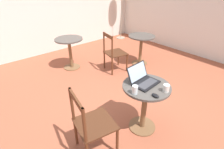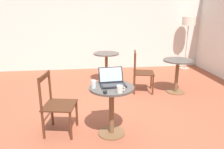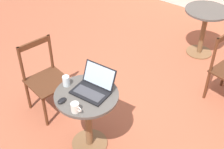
# 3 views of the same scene
# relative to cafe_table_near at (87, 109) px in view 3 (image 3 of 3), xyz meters

# --- Properties ---
(ground_plane) EXTENTS (16.00, 16.00, 0.00)m
(ground_plane) POSITION_rel_cafe_table_near_xyz_m (0.09, 0.59, -0.54)
(ground_plane) COLOR #9E5138
(cafe_table_near) EXTENTS (0.64, 0.64, 0.75)m
(cafe_table_near) POSITION_rel_cafe_table_near_xyz_m (0.00, 0.00, 0.00)
(cafe_table_near) COLOR brown
(cafe_table_near) RESTS_ON ground_plane
(cafe_table_far) EXTENTS (0.64, 0.64, 0.75)m
(cafe_table_far) POSITION_rel_cafe_table_near_xyz_m (0.18, 2.46, 0.00)
(cafe_table_far) COLOR brown
(cafe_table_far) RESTS_ON ground_plane
(chair_near_left) EXTENTS (0.52, 0.52, 0.91)m
(chair_near_left) POSITION_rel_cafe_table_near_xyz_m (-0.80, 0.15, -0.09)
(chair_near_left) COLOR #562D19
(chair_near_left) RESTS_ON ground_plane
(laptop) EXTENTS (0.38, 0.35, 0.23)m
(laptop) POSITION_rel_cafe_table_near_xyz_m (0.02, 0.08, 0.25)
(laptop) COLOR black
(laptop) RESTS_ON cafe_table_near
(mouse) EXTENTS (0.06, 0.10, 0.03)m
(mouse) POSITION_rel_cafe_table_near_xyz_m (-0.11, -0.22, 0.22)
(mouse) COLOR black
(mouse) RESTS_ON cafe_table_near
(mug) EXTENTS (0.12, 0.08, 0.10)m
(mug) POSITION_rel_cafe_table_near_xyz_m (0.08, -0.24, 0.26)
(mug) COLOR silver
(mug) RESTS_ON cafe_table_near
(drinking_glass) EXTENTS (0.07, 0.07, 0.11)m
(drinking_glass) POSITION_rel_cafe_table_near_xyz_m (-0.25, -0.02, 0.26)
(drinking_glass) COLOR silver
(drinking_glass) RESTS_ON cafe_table_near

